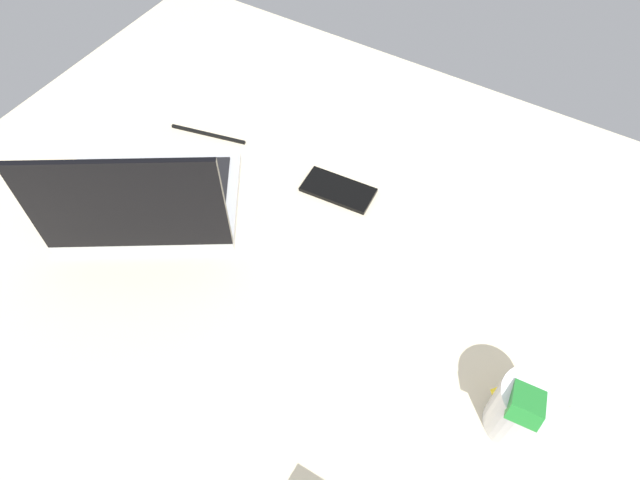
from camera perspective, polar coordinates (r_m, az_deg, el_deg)
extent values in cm
cube|color=beige|center=(104.20, 2.40, -10.79)|extent=(180.00, 140.00, 18.00)
cube|color=#B7BABC|center=(114.82, -16.44, 3.79)|extent=(40.18, 37.06, 2.00)
cube|color=black|center=(114.90, -16.47, 4.75)|extent=(33.60, 29.85, 0.40)
cube|color=black|center=(99.60, -18.87, 3.22)|extent=(28.45, 18.45, 21.00)
cylinder|color=silver|center=(89.14, 19.62, -15.68)|extent=(9.00, 9.00, 11.00)
cube|color=yellow|center=(90.93, 18.68, -14.98)|extent=(6.92, 6.60, 4.25)
cube|color=orange|center=(88.07, 21.44, -15.30)|extent=(5.54, 4.88, 4.19)
cube|color=#268C33|center=(83.45, 19.86, -15.21)|extent=(4.96, 6.26, 4.75)
cube|color=black|center=(112.82, 1.84, 5.03)|extent=(14.49, 7.89, 0.80)
cube|color=black|center=(126.24, -11.10, 10.32)|extent=(16.70, 4.38, 0.60)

